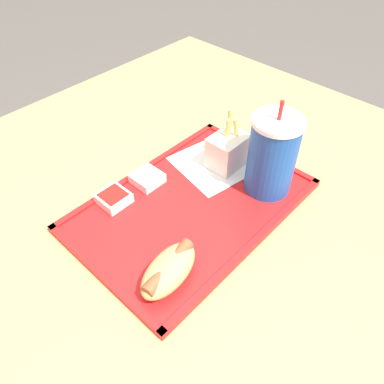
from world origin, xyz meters
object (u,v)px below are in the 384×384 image
sauce_cup_ketchup (114,198)px  hot_dog_far (169,270)px  fries_carton (228,151)px  soda_cup (272,155)px  sauce_cup_mayo (147,178)px

sauce_cup_ketchup → hot_dog_far: bearing=76.8°
fries_carton → soda_cup: bearing=91.3°
soda_cup → hot_dog_far: (0.27, 0.01, -0.05)m
hot_dog_far → sauce_cup_ketchup: size_ratio=2.32×
hot_dog_far → sauce_cup_mayo: hot_dog_far is taller
soda_cup → fries_carton: bearing=-88.7°
fries_carton → sauce_cup_mayo: fries_carton is taller
fries_carton → sauce_cup_ketchup: 0.24m
fries_carton → sauce_cup_ketchup: fries_carton is taller
soda_cup → sauce_cup_mayo: size_ratio=3.56×
hot_dog_far → sauce_cup_ketchup: 0.20m
sauce_cup_ketchup → fries_carton: bearing=159.4°
soda_cup → fries_carton: size_ratio=1.60×
hot_dog_far → sauce_cup_mayo: (-0.12, -0.19, -0.01)m
soda_cup → sauce_cup_ketchup: (0.23, -0.18, -0.07)m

